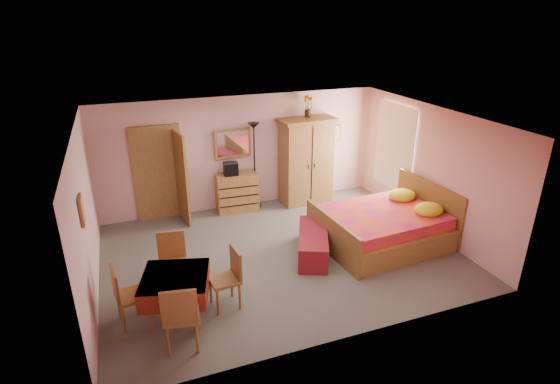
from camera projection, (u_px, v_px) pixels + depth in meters
name	position (u px, v px, depth m)	size (l,w,h in m)	color
floor	(281.00, 254.00, 8.34)	(6.50, 6.50, 0.00)	#615B55
ceiling	(281.00, 120.00, 7.35)	(6.50, 6.50, 0.00)	brown
wall_back	(242.00, 152.00, 10.01)	(6.50, 0.10, 2.60)	#D99D9E
wall_front	(348.00, 259.00, 5.68)	(6.50, 0.10, 2.60)	#D99D9E
wall_left	(86.00, 219.00, 6.79)	(0.10, 5.00, 2.60)	#D99D9E
wall_right	(429.00, 170.00, 8.90)	(0.10, 5.00, 2.60)	#D99D9E
doorway	(159.00, 174.00, 9.47)	(1.06, 0.12, 2.15)	#9E6B35
window	(395.00, 147.00, 9.87)	(0.08, 1.40, 1.95)	white
picture_left	(82.00, 210.00, 6.13)	(0.04, 0.32, 0.42)	orange
picture_back	(335.00, 133.00, 10.65)	(0.30, 0.04, 0.40)	#D8BF59
chest_of_drawers	(237.00, 192.00, 10.03)	(0.94, 0.47, 0.89)	#A96D39
wall_mirror	(233.00, 143.00, 9.79)	(0.84, 0.04, 0.66)	white
stereo	(231.00, 169.00, 9.76)	(0.31, 0.23, 0.29)	black
floor_lamp	(255.00, 166.00, 10.02)	(0.26, 0.26, 2.01)	black
wardrobe	(306.00, 161.00, 10.30)	(1.31, 0.67, 2.05)	brown
sunflower_vase	(308.00, 106.00, 9.94)	(0.20, 0.20, 0.49)	gold
bed	(382.00, 218.00, 8.54)	(2.40, 1.89, 1.11)	#BF1269
bench	(313.00, 243.00, 8.23)	(0.53, 1.44, 0.48)	maroon
dining_table	(177.00, 296.00, 6.53)	(0.95, 0.95, 0.70)	maroon
chair_south	(181.00, 314.00, 5.87)	(0.47, 0.47, 1.03)	olive
chair_north	(172.00, 264.00, 7.07)	(0.45, 0.45, 0.99)	#9B6334
chair_west	(131.00, 295.00, 6.33)	(0.43, 0.43, 0.96)	#AB6F3A
chair_east	(224.00, 279.00, 6.70)	(0.44, 0.44, 0.96)	#9A6734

